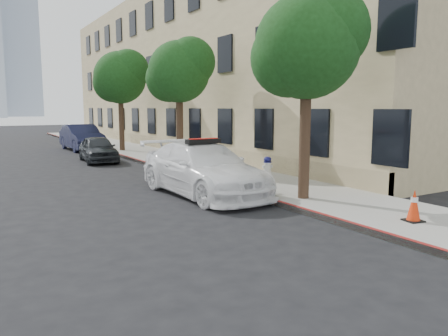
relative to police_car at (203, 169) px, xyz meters
name	(u,v)px	position (x,y,z in m)	size (l,w,h in m)	color
ground	(178,201)	(-1.10, -0.51, -0.79)	(120.00, 120.00, 0.00)	black
sidewalk	(160,157)	(2.50, 9.49, -0.71)	(3.20, 50.00, 0.15)	gray
curb_strip	(131,159)	(0.96, 9.49, -0.71)	(0.12, 50.00, 0.15)	maroon
building	(207,72)	(8.10, 14.49, 4.21)	(8.00, 36.00, 10.00)	tan
tower_right	(11,41)	(7.90, 134.49, 21.21)	(14.00, 14.00, 44.00)	#9EA8B7
tree_near	(308,46)	(1.83, -2.52, 3.48)	(2.92, 2.82, 5.62)	black
tree_mid	(180,71)	(1.83, 5.48, 3.37)	(2.77, 2.64, 5.43)	black
tree_far	(121,77)	(1.83, 13.48, 3.60)	(3.10, 3.00, 5.81)	black
police_car	(203,169)	(0.00, 0.00, 0.00)	(2.40, 5.50, 1.72)	white
parked_car_mid	(98,149)	(-0.60, 9.78, -0.15)	(1.50, 3.74, 1.27)	#22262A
parked_car_far	(82,137)	(0.10, 16.15, 0.01)	(1.69, 4.86, 1.60)	#151836
fire_hydrant	(267,169)	(2.59, 0.23, -0.23)	(0.36, 0.33, 0.85)	silver
traffic_cone	(414,206)	(2.20, -5.69, -0.28)	(0.44, 0.44, 0.72)	black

